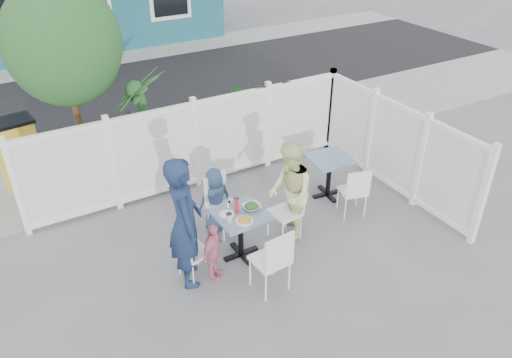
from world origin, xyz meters
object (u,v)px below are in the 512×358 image
main_table (240,223)px  chair_near (274,258)px  chair_right (289,206)px  man (185,222)px  utility_cabinet (19,154)px  chair_back (221,200)px  chair_left (190,250)px  boy (215,199)px  spare_table (330,166)px  toddler (213,252)px  woman (290,193)px

main_table → chair_near: (0.02, -0.87, -0.00)m
chair_right → man: 1.76m
utility_cabinet → chair_back: size_ratio=1.27×
main_table → chair_right: chair_right is taller
chair_left → boy: (0.82, 0.89, 0.03)m
spare_table → toddler: toddler is taller
utility_cabinet → man: size_ratio=0.63×
chair_left → chair_back: size_ratio=0.89×
chair_left → chair_near: size_ratio=0.86×
chair_back → toddler: 1.12m
chair_back → boy: 0.10m
utility_cabinet → chair_back: utility_cabinet is taller
spare_table → boy: (-2.09, 0.13, -0.05)m
chair_right → woman: (-0.02, -0.02, 0.25)m
chair_left → man: size_ratio=0.44×
main_table → chair_back: chair_back is taller
chair_back → chair_near: (-0.03, -1.59, 0.03)m
main_table → man: size_ratio=0.39×
chair_near → woman: 1.25m
man → woman: man is taller
chair_back → boy: boy is taller
main_table → spare_table: 2.19m
chair_left → chair_near: (0.84, -0.79, 0.08)m
toddler → chair_left: bearing=115.7°
toddler → spare_table: bearing=-19.2°
chair_back → toddler: chair_back is taller
spare_table → woman: bearing=-152.8°
spare_table → chair_near: chair_near is taller
man → chair_back: bearing=-34.4°
utility_cabinet → chair_right: bearing=-56.7°
boy → main_table: bearing=94.5°
spare_table → man: bearing=-165.8°
spare_table → toddler: (-2.63, -0.89, -0.14)m
boy → chair_left: bearing=51.3°
woman → chair_left: bearing=-63.6°
spare_table → toddler: 2.78m
chair_right → chair_near: (-0.84, -0.92, 0.03)m
chair_left → chair_right: size_ratio=0.90×
chair_back → woman: woman is taller
chair_right → chair_near: chair_near is taller
utility_cabinet → chair_near: size_ratio=1.22×
woman → toddler: woman is taller
spare_table → toddler: size_ratio=0.90×
main_table → man: bearing=-175.3°
spare_table → chair_left: 3.01m
man → utility_cabinet: bearing=36.6°
chair_right → chair_back: chair_back is taller
chair_left → woman: (1.67, 0.12, 0.30)m
chair_left → man: bearing=-131.9°
spare_table → chair_back: 2.04m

